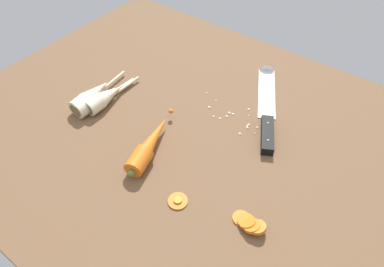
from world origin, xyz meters
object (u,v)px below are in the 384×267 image
at_px(whole_carrot, 149,145).
at_px(parsnip_front, 106,98).
at_px(carrot_slice_stack, 249,223).
at_px(parsnip_mid_left, 92,95).
at_px(parsnip_mid_right, 96,100).
at_px(carrot_slice_stray_near, 178,200).
at_px(chefs_knife, 267,102).

height_order(whole_carrot, parsnip_front, whole_carrot).
bearing_deg(whole_carrot, carrot_slice_stack, -5.98).
xyz_separation_m(parsnip_mid_left, parsnip_mid_right, (0.02, -0.00, 0.00)).
distance_m(parsnip_mid_left, parsnip_mid_right, 0.02).
distance_m(parsnip_mid_left, carrot_slice_stray_near, 0.38).
bearing_deg(carrot_slice_stack, parsnip_mid_left, 172.15).
bearing_deg(parsnip_mid_left, whole_carrot, -10.02).
relative_size(parsnip_front, carrot_slice_stray_near, 4.42).
xyz_separation_m(carrot_slice_stack, carrot_slice_stray_near, (-0.14, -0.04, -0.00)).
xyz_separation_m(parsnip_front, parsnip_mid_right, (-0.01, -0.02, -0.00)).
height_order(chefs_knife, parsnip_mid_right, parsnip_mid_right).
distance_m(parsnip_mid_left, carrot_slice_stack, 0.51).
relative_size(chefs_knife, whole_carrot, 1.54).
relative_size(chefs_knife, parsnip_front, 1.80).
height_order(parsnip_mid_right, carrot_slice_stray_near, parsnip_mid_right).
bearing_deg(parsnip_front, carrot_slice_stack, -10.25).
xyz_separation_m(chefs_knife, parsnip_front, (-0.33, -0.25, 0.01)).
height_order(parsnip_mid_left, carrot_slice_stray_near, parsnip_mid_left).
relative_size(parsnip_mid_left, carrot_slice_stray_near, 4.83).
bearing_deg(carrot_slice_stray_near, chefs_knife, 89.58).
height_order(parsnip_front, carrot_slice_stray_near, parsnip_front).
height_order(parsnip_mid_right, carrot_slice_stack, parsnip_mid_right).
xyz_separation_m(whole_carrot, parsnip_front, (-0.20, 0.06, -0.00)).
xyz_separation_m(parsnip_front, carrot_slice_stray_near, (0.33, -0.12, -0.02)).
bearing_deg(whole_carrot, parsnip_mid_right, 170.02).
bearing_deg(parsnip_front, chefs_knife, 36.35).
distance_m(chefs_knife, carrot_slice_stack, 0.36).
distance_m(chefs_knife, parsnip_front, 0.42).
relative_size(chefs_knife, parsnip_mid_left, 1.64).
xyz_separation_m(parsnip_mid_right, carrot_slice_stack, (0.48, -0.07, -0.01)).
distance_m(whole_carrot, parsnip_mid_left, 0.24).
height_order(parsnip_mid_left, parsnip_mid_right, same).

